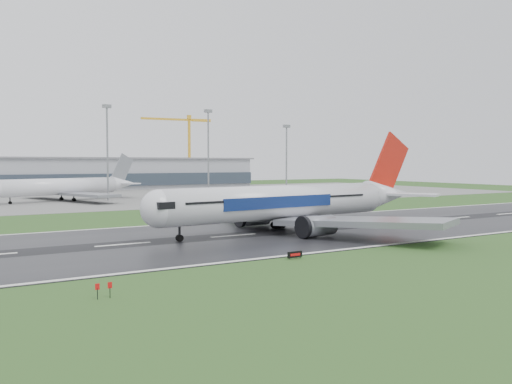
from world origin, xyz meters
TOP-DOWN VIEW (x-y plane):
  - ground at (0.00, 0.00)m, footprint 520.00×520.00m
  - runway at (0.00, 0.00)m, footprint 400.00×45.00m
  - apron at (0.00, 125.00)m, footprint 400.00×130.00m
  - terminal at (0.00, 185.00)m, footprint 240.00×36.00m
  - main_airliner at (34.37, 0.59)m, footprint 69.46×66.68m
  - parked_airliner at (11.57, 105.41)m, footprint 67.77×65.44m
  - tower_crane at (98.41, 200.00)m, footprint 41.12×5.94m
  - runway_sign at (16.61, -23.99)m, footprint 2.25×1.02m
  - floodmast_3 at (24.43, 100.00)m, footprint 0.64×0.64m
  - floodmast_4 at (62.83, 100.00)m, footprint 0.64×0.64m
  - floodmast_5 at (98.78, 100.00)m, footprint 0.64×0.64m

SIDE VIEW (x-z plane):
  - ground at x=0.00m, z-range 0.00..0.00m
  - apron at x=0.00m, z-range 0.00..0.08m
  - runway at x=0.00m, z-range 0.00..0.10m
  - runway_sign at x=16.61m, z-range 0.00..1.04m
  - terminal at x=0.00m, z-range 0.00..15.00m
  - parked_airliner at x=11.57m, z-range 0.08..16.01m
  - main_airliner at x=34.37m, z-range 0.10..19.08m
  - floodmast_5 at x=98.78m, z-range 0.00..27.70m
  - floodmast_3 at x=24.43m, z-range 0.00..31.90m
  - floodmast_4 at x=62.83m, z-range 0.00..32.17m
  - tower_crane at x=98.41m, z-range 0.00..40.85m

